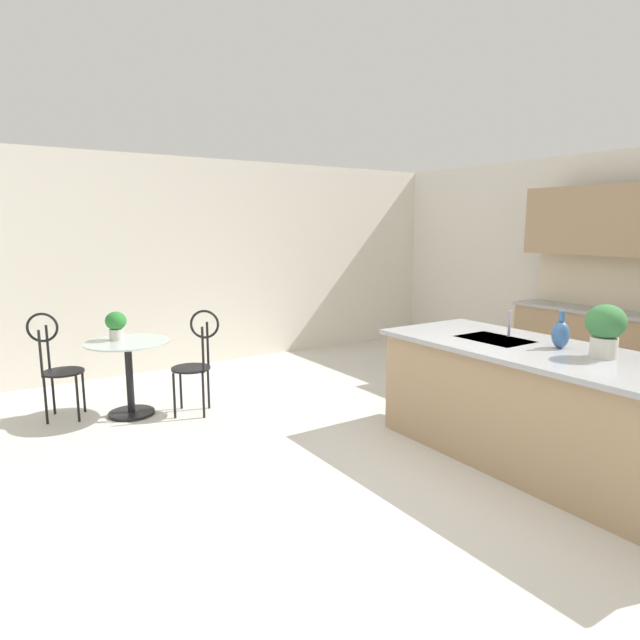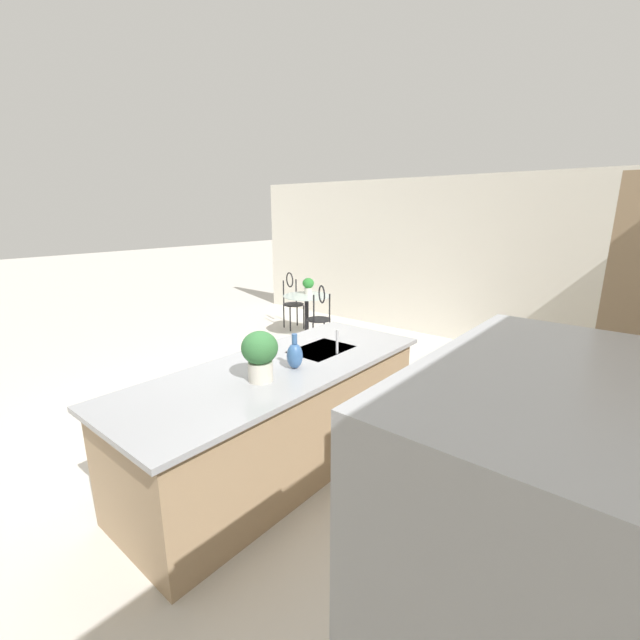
{
  "view_description": "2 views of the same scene",
  "coord_description": "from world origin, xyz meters",
  "px_view_note": "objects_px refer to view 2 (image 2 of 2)",
  "views": [
    {
      "loc": [
        2.64,
        -2.79,
        1.85
      ],
      "look_at": [
        -0.63,
        -0.63,
        1.16
      ],
      "focal_mm": 30.61,
      "sensor_mm": 36.0,
      "label": 1
    },
    {
      "loc": [
        2.54,
        3.16,
        2.15
      ],
      "look_at": [
        -0.84,
        0.34,
        0.99
      ],
      "focal_mm": 23.36,
      "sensor_mm": 36.0,
      "label": 2
    }
  ],
  "objects_px": {
    "chair_by_island": "(320,313)",
    "potted_plant_on_table": "(308,285)",
    "vase_on_counter": "(295,355)",
    "bistro_table": "(307,312)",
    "potted_plant_counter_near": "(260,353)",
    "chair_near_window": "(292,298)"
  },
  "relations": [
    {
      "from": "vase_on_counter",
      "to": "potted_plant_on_table",
      "type": "bearing_deg",
      "value": -140.11
    },
    {
      "from": "bistro_table",
      "to": "chair_near_window",
      "type": "relative_size",
      "value": 0.77
    },
    {
      "from": "bistro_table",
      "to": "vase_on_counter",
      "type": "relative_size",
      "value": 2.78
    },
    {
      "from": "chair_near_window",
      "to": "chair_by_island",
      "type": "height_order",
      "value": "same"
    },
    {
      "from": "potted_plant_counter_near",
      "to": "chair_near_window",
      "type": "bearing_deg",
      "value": -139.19
    },
    {
      "from": "chair_by_island",
      "to": "vase_on_counter",
      "type": "xyz_separation_m",
      "value": [
        2.62,
        1.93,
        0.46
      ]
    },
    {
      "from": "bistro_table",
      "to": "potted_plant_on_table",
      "type": "xyz_separation_m",
      "value": [
        -0.12,
        -0.07,
        0.45
      ]
    },
    {
      "from": "chair_by_island",
      "to": "potted_plant_on_table",
      "type": "distance_m",
      "value": 0.84
    },
    {
      "from": "chair_near_window",
      "to": "potted_plant_on_table",
      "type": "relative_size",
      "value": 3.71
    },
    {
      "from": "bistro_table",
      "to": "potted_plant_on_table",
      "type": "relative_size",
      "value": 2.85
    },
    {
      "from": "chair_near_window",
      "to": "potted_plant_counter_near",
      "type": "xyz_separation_m",
      "value": [
        3.57,
        3.08,
        0.57
      ]
    },
    {
      "from": "chair_near_window",
      "to": "potted_plant_counter_near",
      "type": "height_order",
      "value": "potted_plant_counter_near"
    },
    {
      "from": "chair_by_island",
      "to": "chair_near_window",
      "type": "bearing_deg",
      "value": -116.93
    },
    {
      "from": "bistro_table",
      "to": "potted_plant_counter_near",
      "type": "xyz_separation_m",
      "value": [
        3.29,
        2.47,
        0.69
      ]
    },
    {
      "from": "bistro_table",
      "to": "vase_on_counter",
      "type": "height_order",
      "value": "vase_on_counter"
    },
    {
      "from": "bistro_table",
      "to": "potted_plant_on_table",
      "type": "height_order",
      "value": "potted_plant_on_table"
    },
    {
      "from": "chair_near_window",
      "to": "vase_on_counter",
      "type": "distance_m",
      "value": 4.49
    },
    {
      "from": "vase_on_counter",
      "to": "bistro_table",
      "type": "bearing_deg",
      "value": -139.71
    },
    {
      "from": "bistro_table",
      "to": "potted_plant_counter_near",
      "type": "relative_size",
      "value": 2.09
    },
    {
      "from": "chair_by_island",
      "to": "potted_plant_on_table",
      "type": "height_order",
      "value": "chair_by_island"
    },
    {
      "from": "potted_plant_on_table",
      "to": "bistro_table",
      "type": "bearing_deg",
      "value": 28.74
    },
    {
      "from": "chair_by_island",
      "to": "potted_plant_on_table",
      "type": "xyz_separation_m",
      "value": [
        -0.44,
        -0.63,
        0.33
      ]
    }
  ]
}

